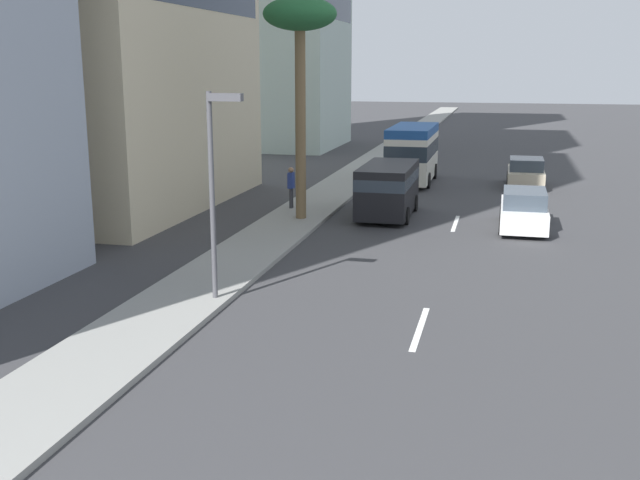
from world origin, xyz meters
name	(u,v)px	position (x,y,z in m)	size (l,w,h in m)	color
ground_plane	(461,207)	(31.50, 0.00, 0.00)	(198.00, 198.00, 0.00)	#38383A
sidewalk_right	(321,200)	(31.50, 6.55, 0.07)	(162.00, 2.59, 0.15)	gray
lane_stripe_mid	(420,328)	(14.86, 0.00, 0.01)	(3.20, 0.16, 0.01)	silver
lane_stripe_far	(455,223)	(27.80, 0.00, 0.01)	(3.20, 0.16, 0.01)	silver
car_lead	(526,173)	(38.38, -2.95, 0.73)	(4.20, 1.93, 1.54)	beige
van_second	(388,187)	(28.62, 2.93, 1.28)	(4.95, 2.19, 2.22)	black
car_third	(524,210)	(27.46, -2.66, 0.74)	(4.63, 1.84, 1.56)	white
minibus_fourth	(413,152)	(38.38, 3.09, 1.69)	(6.33, 2.36, 3.09)	silver
pedestrian_near_lamp	(291,185)	(28.78, 7.26, 1.16)	(0.35, 0.26, 1.81)	#333338
palm_tree	(300,27)	(26.72, 6.25, 7.79)	(2.90, 2.90, 8.77)	brown
street_lamp	(216,170)	(15.62, 5.53, 3.65)	(0.24, 0.97, 5.52)	#4C4C51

